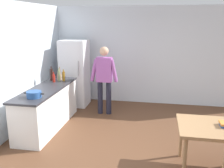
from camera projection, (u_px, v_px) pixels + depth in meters
The scene contains 12 objects.
ground_plane at pixel (134, 153), 4.58m from camera, with size 14.00×14.00×0.00m, color brown.
wall_back at pixel (146, 56), 7.10m from camera, with size 6.40×0.12×2.70m, color silver.
wall_left at pixel (2, 72), 4.90m from camera, with size 0.12×5.60×2.70m, color silver.
kitchen_counter at pixel (48, 108), 5.59m from camera, with size 0.64×2.20×0.90m.
refrigerator at pixel (75, 73), 6.98m from camera, with size 0.70×0.67×1.80m.
person at pixel (104, 76), 6.26m from camera, with size 0.70×0.22×1.70m.
cooking_pot at pixel (34, 94), 4.80m from camera, with size 0.40×0.28×0.12m.
utensil_jar at pixel (59, 77), 6.19m from camera, with size 0.11×0.11×0.32m.
bottle_vinegar_tall at pixel (59, 76), 6.04m from camera, with size 0.06×0.06×0.32m.
bottle_wine_dark at pixel (51, 74), 6.13m from camera, with size 0.08×0.08×0.34m.
bottle_sauce_red at pixel (54, 78), 5.97m from camera, with size 0.06×0.06×0.24m.
bottle_oil_amber at pixel (64, 76), 6.07m from camera, with size 0.06×0.06×0.28m.
Camera 1 is at (0.37, -4.13, 2.33)m, focal length 40.83 mm.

